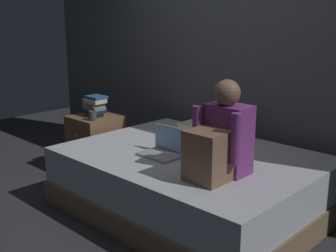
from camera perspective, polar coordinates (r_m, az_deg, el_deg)
ground_plane at (r=3.52m, az=-2.82°, el=-11.69°), size 8.00×8.00×0.00m
wall_back at (r=4.08m, az=9.53°, el=11.47°), size 5.60×0.10×2.70m
bed at (r=3.49m, az=3.02°, el=-7.53°), size 2.00×1.50×0.49m
nightstand at (r=4.40m, az=-9.60°, el=-2.36°), size 0.44×0.46×0.58m
person_sitting at (r=2.88m, az=6.99°, el=-1.90°), size 0.39×0.44×0.66m
laptop at (r=3.34m, az=-0.54°, el=-3.00°), size 0.32×0.23×0.22m
pillow at (r=3.80m, az=6.14°, el=-0.77°), size 0.56×0.36×0.13m
book_stack at (r=4.30m, az=-9.74°, el=2.69°), size 0.21×0.17×0.20m
mug at (r=4.15m, az=-10.04°, el=1.38°), size 0.08×0.08×0.09m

